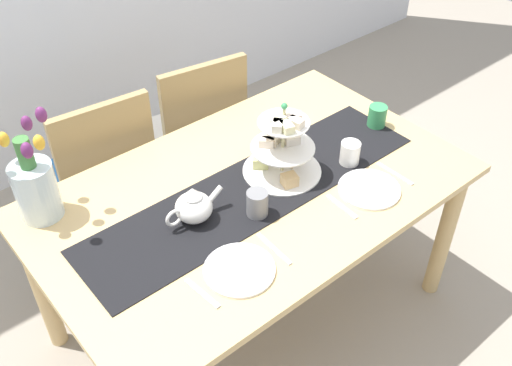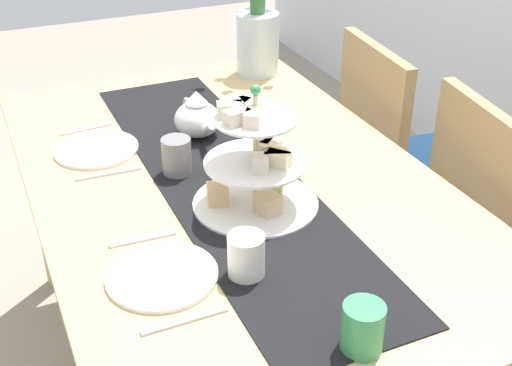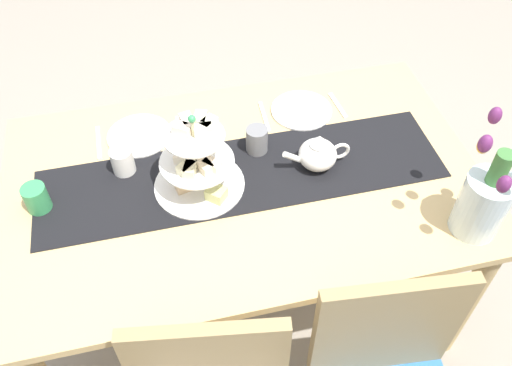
# 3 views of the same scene
# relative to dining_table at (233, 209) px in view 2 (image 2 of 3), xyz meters

# --- Properties ---
(dining_table) EXTENTS (1.60, 0.98, 0.73)m
(dining_table) POSITION_rel_dining_table_xyz_m (0.00, 0.00, 0.00)
(dining_table) COLOR tan
(dining_table) RESTS_ON ground_plane
(chair_left) EXTENTS (0.46, 0.46, 0.91)m
(chair_left) POSITION_rel_dining_table_xyz_m (-0.27, 0.72, -0.13)
(chair_left) COLOR #9C8254
(chair_left) RESTS_ON ground_plane
(chair_right) EXTENTS (0.48, 0.48, 0.91)m
(chair_right) POSITION_rel_dining_table_xyz_m (0.24, 0.72, -0.13)
(chair_right) COLOR #9C8254
(chair_right) RESTS_ON ground_plane
(table_runner) EXTENTS (1.37, 0.34, 0.00)m
(table_runner) POSITION_rel_dining_table_xyz_m (0.00, -0.02, 0.10)
(table_runner) COLOR black
(table_runner) RESTS_ON dining_table
(tiered_cake_stand) EXTENTS (0.30, 0.30, 0.30)m
(tiered_cake_stand) POSITION_rel_dining_table_xyz_m (0.15, 0.00, 0.21)
(tiered_cake_stand) COLOR beige
(tiered_cake_stand) RESTS_ON table_runner
(teapot) EXTENTS (0.24, 0.13, 0.14)m
(teapot) POSITION_rel_dining_table_xyz_m (-0.26, 0.00, 0.16)
(teapot) COLOR white
(teapot) RESTS_ON table_runner
(tulip_vase) EXTENTS (0.21, 0.24, 0.41)m
(tulip_vase) POSITION_rel_dining_table_xyz_m (-0.65, 0.36, 0.23)
(tulip_vase) COLOR silver
(tulip_vase) RESTS_ON dining_table
(dinner_plate_left) EXTENTS (0.23, 0.23, 0.01)m
(dinner_plate_left) POSITION_rel_dining_table_xyz_m (-0.29, -0.29, 0.10)
(dinner_plate_left) COLOR white
(dinner_plate_left) RESTS_ON dining_table
(fork_left) EXTENTS (0.03, 0.15, 0.01)m
(fork_left) POSITION_rel_dining_table_xyz_m (-0.43, -0.29, 0.10)
(fork_left) COLOR silver
(fork_left) RESTS_ON dining_table
(knife_left) EXTENTS (0.02, 0.17, 0.01)m
(knife_left) POSITION_rel_dining_table_xyz_m (-0.14, -0.29, 0.10)
(knife_left) COLOR silver
(knife_left) RESTS_ON dining_table
(dinner_plate_right) EXTENTS (0.23, 0.23, 0.01)m
(dinner_plate_right) POSITION_rel_dining_table_xyz_m (0.32, -0.29, 0.10)
(dinner_plate_right) COLOR white
(dinner_plate_right) RESTS_ON dining_table
(fork_right) EXTENTS (0.02, 0.15, 0.01)m
(fork_right) POSITION_rel_dining_table_xyz_m (0.18, -0.29, 0.10)
(fork_right) COLOR silver
(fork_right) RESTS_ON dining_table
(knife_right) EXTENTS (0.02, 0.17, 0.01)m
(knife_right) POSITION_rel_dining_table_xyz_m (0.47, -0.29, 0.10)
(knife_right) COLOR silver
(knife_right) RESTS_ON dining_table
(mug_grey) EXTENTS (0.08, 0.08, 0.09)m
(mug_grey) POSITION_rel_dining_table_xyz_m (-0.07, -0.12, 0.15)
(mug_grey) COLOR slate
(mug_grey) RESTS_ON table_runner
(mug_white_text) EXTENTS (0.08, 0.08, 0.09)m
(mug_white_text) POSITION_rel_dining_table_xyz_m (0.39, -0.13, 0.15)
(mug_white_text) COLOR white
(mug_white_text) RESTS_ON dining_table
(mug_orange) EXTENTS (0.08, 0.08, 0.09)m
(mug_orange) POSITION_rel_dining_table_xyz_m (0.66, -0.02, 0.15)
(mug_orange) COLOR #389356
(mug_orange) RESTS_ON dining_table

